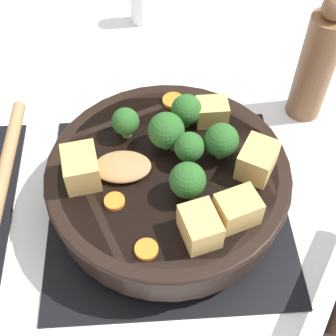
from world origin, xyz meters
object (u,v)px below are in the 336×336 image
object	(u,v)px
wooden_spoon	(60,167)
salt_shaker	(139,0)
skillet_pan	(170,181)
pepper_mill	(317,64)

from	to	relation	value
wooden_spoon	salt_shaker	xyz separation A→B (m)	(0.41, -0.10, -0.05)
skillet_pan	pepper_mill	world-z (taller)	pepper_mill
wooden_spoon	salt_shaker	world-z (taller)	wooden_spoon
wooden_spoon	skillet_pan	bearing A→B (deg)	-92.54
salt_shaker	pepper_mill	bearing A→B (deg)	-135.40
salt_shaker	wooden_spoon	bearing A→B (deg)	165.89
wooden_spoon	pepper_mill	world-z (taller)	pepper_mill
pepper_mill	salt_shaker	bearing A→B (deg)	44.60
pepper_mill	salt_shaker	size ratio (longest dim) A/B	2.28
skillet_pan	wooden_spoon	xyz separation A→B (m)	(0.01, 0.13, 0.03)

